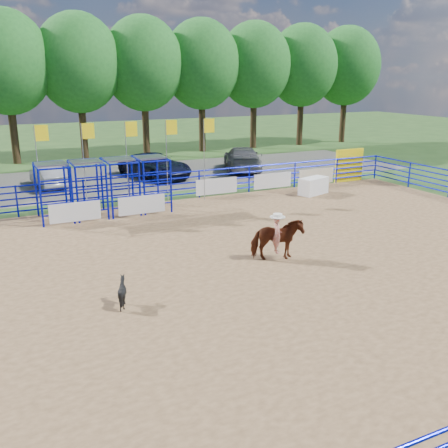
{
  "coord_description": "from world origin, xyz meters",
  "views": [
    {
      "loc": [
        -6.96,
        -13.97,
        6.2
      ],
      "look_at": [
        0.17,
        1.0,
        1.3
      ],
      "focal_mm": 40.0,
      "sensor_mm": 36.0,
      "label": 1
    }
  ],
  "objects_px": {
    "calf": "(122,292)",
    "car_b": "(49,176)",
    "announcer_table": "(313,186)",
    "car_d": "(242,159)",
    "car_c": "(155,166)",
    "horse_and_rider": "(277,237)"
  },
  "relations": [
    {
      "from": "calf",
      "to": "car_b",
      "type": "xyz_separation_m",
      "value": [
        0.12,
        17.35,
        0.26
      ]
    },
    {
      "from": "car_c",
      "to": "horse_and_rider",
      "type": "bearing_deg",
      "value": -110.98
    },
    {
      "from": "calf",
      "to": "car_c",
      "type": "height_order",
      "value": "car_c"
    },
    {
      "from": "car_d",
      "to": "horse_and_rider",
      "type": "bearing_deg",
      "value": 88.21
    },
    {
      "from": "horse_and_rider",
      "to": "car_c",
      "type": "bearing_deg",
      "value": 87.08
    },
    {
      "from": "announcer_table",
      "to": "horse_and_rider",
      "type": "xyz_separation_m",
      "value": [
        -7.16,
        -7.94,
        0.38
      ]
    },
    {
      "from": "announcer_table",
      "to": "calf",
      "type": "distance_m",
      "value": 15.92
    },
    {
      "from": "car_b",
      "to": "car_c",
      "type": "height_order",
      "value": "car_c"
    },
    {
      "from": "horse_and_rider",
      "to": "car_b",
      "type": "distance_m",
      "value": 17.04
    },
    {
      "from": "announcer_table",
      "to": "car_c",
      "type": "distance_m",
      "value": 10.49
    },
    {
      "from": "horse_and_rider",
      "to": "car_b",
      "type": "xyz_separation_m",
      "value": [
        -5.69,
        16.06,
        -0.18
      ]
    },
    {
      "from": "announcer_table",
      "to": "car_d",
      "type": "relative_size",
      "value": 0.31
    },
    {
      "from": "horse_and_rider",
      "to": "car_b",
      "type": "height_order",
      "value": "horse_and_rider"
    },
    {
      "from": "car_c",
      "to": "car_d",
      "type": "xyz_separation_m",
      "value": [
        6.15,
        -0.26,
        0.06
      ]
    },
    {
      "from": "car_c",
      "to": "car_d",
      "type": "relative_size",
      "value": 0.97
    },
    {
      "from": "announcer_table",
      "to": "car_c",
      "type": "xyz_separation_m",
      "value": [
        -6.33,
        8.36,
        0.29
      ]
    },
    {
      "from": "car_d",
      "to": "car_c",
      "type": "bearing_deg",
      "value": 19.27
    },
    {
      "from": "horse_and_rider",
      "to": "car_d",
      "type": "distance_m",
      "value": 17.49
    },
    {
      "from": "calf",
      "to": "car_d",
      "type": "height_order",
      "value": "car_d"
    },
    {
      "from": "car_b",
      "to": "car_d",
      "type": "bearing_deg",
      "value": 173.46
    },
    {
      "from": "car_c",
      "to": "car_d",
      "type": "distance_m",
      "value": 6.15
    },
    {
      "from": "calf",
      "to": "car_b",
      "type": "distance_m",
      "value": 17.35
    }
  ]
}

